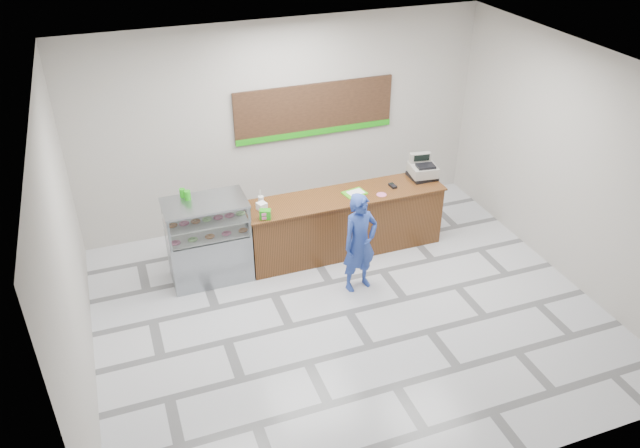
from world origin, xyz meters
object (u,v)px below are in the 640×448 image
object	(u,v)px
cash_register	(422,169)
customer	(360,243)
sales_counter	(345,223)
display_case	(208,240)
serving_tray	(355,193)

from	to	relation	value
cash_register	customer	bearing A→B (deg)	-136.80
customer	sales_counter	bearing A→B (deg)	69.11
sales_counter	customer	distance (m)	1.07
display_case	serving_tray	distance (m)	2.40
customer	serving_tray	bearing A→B (deg)	60.63
display_case	customer	xyz separation A→B (m)	(2.04, -1.02, 0.11)
display_case	cash_register	bearing A→B (deg)	2.07
cash_register	serving_tray	bearing A→B (deg)	-166.04
display_case	serving_tray	bearing A→B (deg)	-0.21
display_case	customer	world-z (taller)	customer
display_case	cash_register	world-z (taller)	cash_register
cash_register	customer	world-z (taller)	customer
sales_counter	serving_tray	xyz separation A→B (m)	(0.16, -0.01, 0.52)
display_case	serving_tray	world-z (taller)	display_case
display_case	customer	distance (m)	2.28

